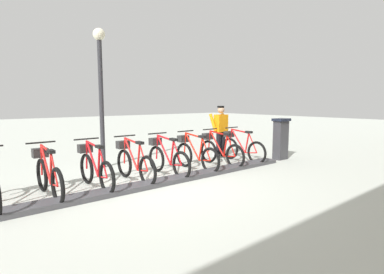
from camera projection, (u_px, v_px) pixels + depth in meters
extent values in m
plane|color=beige|center=(156.00, 185.00, 6.54)|extent=(60.00, 60.00, 0.00)
cube|color=#47474C|center=(156.00, 183.00, 6.53)|extent=(0.44, 8.04, 0.10)
cube|color=#38383D|center=(281.00, 140.00, 9.40)|extent=(0.28, 0.44, 1.20)
cube|color=#194C8C|center=(277.00, 129.00, 9.47)|extent=(0.03, 0.30, 0.40)
cube|color=black|center=(281.00, 120.00, 9.32)|extent=(0.36, 0.52, 0.08)
torus|color=black|center=(257.00, 153.00, 8.67)|extent=(0.67, 0.08, 0.67)
torus|color=black|center=(230.00, 148.00, 9.47)|extent=(0.67, 0.08, 0.67)
cylinder|color=red|center=(238.00, 141.00, 9.18)|extent=(0.60, 0.05, 0.70)
cylinder|color=red|center=(247.00, 143.00, 8.92)|extent=(0.16, 0.05, 0.61)
cylinder|color=red|center=(240.00, 131.00, 9.09)|extent=(0.69, 0.05, 0.11)
cylinder|color=red|center=(251.00, 153.00, 8.83)|extent=(0.43, 0.04, 0.09)
cylinder|color=red|center=(253.00, 143.00, 8.75)|extent=(0.33, 0.04, 0.56)
cylinder|color=red|center=(231.00, 139.00, 9.41)|extent=(0.10, 0.04, 0.62)
cube|color=black|center=(249.00, 132.00, 8.83)|extent=(0.22, 0.10, 0.06)
cylinder|color=black|center=(232.00, 127.00, 9.35)|extent=(0.04, 0.54, 0.03)
cube|color=#2D2D2D|center=(229.00, 134.00, 9.46)|extent=(0.20, 0.28, 0.18)
torus|color=black|center=(235.00, 156.00, 8.10)|extent=(0.67, 0.08, 0.67)
torus|color=black|center=(209.00, 151.00, 8.90)|extent=(0.67, 0.08, 0.67)
cylinder|color=red|center=(217.00, 143.00, 8.61)|extent=(0.60, 0.05, 0.70)
cylinder|color=red|center=(225.00, 146.00, 8.35)|extent=(0.16, 0.05, 0.61)
cylinder|color=red|center=(218.00, 133.00, 8.53)|extent=(0.69, 0.05, 0.11)
cylinder|color=red|center=(229.00, 156.00, 8.27)|extent=(0.43, 0.04, 0.09)
cylinder|color=red|center=(231.00, 146.00, 8.19)|extent=(0.33, 0.04, 0.56)
cylinder|color=red|center=(209.00, 141.00, 8.84)|extent=(0.10, 0.04, 0.62)
cube|color=black|center=(227.00, 134.00, 8.27)|extent=(0.22, 0.10, 0.06)
cylinder|color=black|center=(210.00, 129.00, 8.78)|extent=(0.04, 0.54, 0.03)
cube|color=#2D2D2D|center=(207.00, 136.00, 8.89)|extent=(0.20, 0.28, 0.18)
torus|color=black|center=(210.00, 161.00, 7.53)|extent=(0.67, 0.08, 0.67)
torus|color=black|center=(184.00, 155.00, 8.33)|extent=(0.67, 0.08, 0.67)
cylinder|color=red|center=(192.00, 146.00, 8.04)|extent=(0.60, 0.05, 0.70)
cylinder|color=red|center=(201.00, 149.00, 7.78)|extent=(0.16, 0.05, 0.61)
cylinder|color=red|center=(194.00, 135.00, 7.96)|extent=(0.69, 0.05, 0.11)
cylinder|color=red|center=(205.00, 160.00, 7.70)|extent=(0.43, 0.04, 0.09)
cylinder|color=red|center=(206.00, 149.00, 7.62)|extent=(0.33, 0.04, 0.56)
cylinder|color=red|center=(185.00, 144.00, 8.28)|extent=(0.10, 0.04, 0.62)
cube|color=black|center=(202.00, 137.00, 7.70)|extent=(0.22, 0.10, 0.06)
cylinder|color=black|center=(186.00, 131.00, 8.21)|extent=(0.04, 0.54, 0.03)
cube|color=#2D2D2D|center=(183.00, 139.00, 8.32)|extent=(0.20, 0.28, 0.18)
torus|color=black|center=(182.00, 165.00, 6.97)|extent=(0.67, 0.08, 0.67)
torus|color=black|center=(157.00, 159.00, 7.77)|extent=(0.67, 0.08, 0.67)
cylinder|color=red|center=(164.00, 150.00, 7.47)|extent=(0.60, 0.05, 0.70)
cylinder|color=red|center=(172.00, 153.00, 7.22)|extent=(0.16, 0.05, 0.61)
cylinder|color=red|center=(165.00, 138.00, 7.39)|extent=(0.69, 0.05, 0.11)
cylinder|color=red|center=(176.00, 165.00, 7.13)|extent=(0.43, 0.04, 0.09)
cylinder|color=red|center=(177.00, 153.00, 7.05)|extent=(0.33, 0.04, 0.56)
cylinder|color=red|center=(157.00, 147.00, 7.71)|extent=(0.10, 0.04, 0.62)
cube|color=black|center=(174.00, 139.00, 7.13)|extent=(0.22, 0.10, 0.06)
cylinder|color=black|center=(157.00, 133.00, 7.64)|extent=(0.04, 0.54, 0.03)
cube|color=#2D2D2D|center=(155.00, 141.00, 7.75)|extent=(0.20, 0.28, 0.18)
torus|color=black|center=(148.00, 171.00, 6.40)|extent=(0.67, 0.08, 0.67)
torus|color=black|center=(124.00, 163.00, 7.20)|extent=(0.67, 0.08, 0.67)
cylinder|color=red|center=(131.00, 154.00, 6.91)|extent=(0.60, 0.05, 0.70)
cylinder|color=red|center=(139.00, 157.00, 6.65)|extent=(0.16, 0.05, 0.61)
cylinder|color=red|center=(132.00, 141.00, 6.82)|extent=(0.69, 0.05, 0.11)
cylinder|color=red|center=(142.00, 171.00, 6.56)|extent=(0.43, 0.04, 0.09)
cylinder|color=red|center=(144.00, 157.00, 6.48)|extent=(0.33, 0.04, 0.56)
cylinder|color=red|center=(125.00, 151.00, 7.14)|extent=(0.10, 0.04, 0.62)
cube|color=black|center=(140.00, 143.00, 6.56)|extent=(0.22, 0.10, 0.06)
cylinder|color=black|center=(125.00, 136.00, 7.08)|extent=(0.04, 0.54, 0.03)
cube|color=#2D2D2D|center=(123.00, 145.00, 7.19)|extent=(0.20, 0.28, 0.18)
torus|color=black|center=(107.00, 178.00, 5.83)|extent=(0.67, 0.08, 0.67)
torus|color=black|center=(87.00, 169.00, 6.63)|extent=(0.67, 0.08, 0.67)
cylinder|color=red|center=(92.00, 158.00, 6.34)|extent=(0.60, 0.05, 0.70)
cylinder|color=red|center=(99.00, 163.00, 6.08)|extent=(0.16, 0.05, 0.61)
cylinder|color=red|center=(93.00, 145.00, 6.26)|extent=(0.69, 0.05, 0.11)
cylinder|color=red|center=(103.00, 177.00, 6.00)|extent=(0.43, 0.04, 0.09)
cylinder|color=red|center=(103.00, 163.00, 5.92)|extent=(0.33, 0.04, 0.56)
cylinder|color=red|center=(87.00, 155.00, 6.57)|extent=(0.10, 0.04, 0.62)
cube|color=black|center=(100.00, 147.00, 6.00)|extent=(0.22, 0.10, 0.06)
cylinder|color=black|center=(86.00, 139.00, 6.51)|extent=(0.04, 0.54, 0.03)
cube|color=#2D2D2D|center=(85.00, 148.00, 6.62)|extent=(0.20, 0.28, 0.18)
torus|color=black|center=(58.00, 186.00, 5.26)|extent=(0.67, 0.08, 0.67)
torus|color=black|center=(42.00, 175.00, 6.06)|extent=(0.67, 0.08, 0.67)
cylinder|color=red|center=(46.00, 164.00, 5.77)|extent=(0.60, 0.05, 0.70)
cylinder|color=red|center=(51.00, 169.00, 5.51)|extent=(0.16, 0.05, 0.61)
cylinder|color=red|center=(46.00, 149.00, 5.69)|extent=(0.69, 0.05, 0.11)
cylinder|color=red|center=(54.00, 185.00, 5.43)|extent=(0.43, 0.04, 0.09)
cylinder|color=red|center=(54.00, 169.00, 5.35)|extent=(0.33, 0.04, 0.56)
cylinder|color=red|center=(41.00, 160.00, 6.01)|extent=(0.10, 0.04, 0.62)
cube|color=black|center=(51.00, 151.00, 5.43)|extent=(0.22, 0.10, 0.06)
cylinder|color=black|center=(41.00, 142.00, 5.94)|extent=(0.04, 0.54, 0.03)
cube|color=#2D2D2D|center=(40.00, 153.00, 6.05)|extent=(0.20, 0.28, 0.18)
cube|color=white|center=(217.00, 155.00, 9.90)|extent=(0.26, 0.12, 0.10)
cube|color=white|center=(224.00, 155.00, 9.93)|extent=(0.26, 0.12, 0.10)
cylinder|color=black|center=(218.00, 144.00, 9.81)|extent=(0.15, 0.15, 0.82)
cylinder|color=black|center=(223.00, 143.00, 9.93)|extent=(0.15, 0.15, 0.82)
cube|color=orange|center=(221.00, 123.00, 9.79)|extent=(0.27, 0.41, 0.56)
cylinder|color=orange|center=(213.00, 122.00, 9.71)|extent=(0.34, 0.11, 0.57)
cylinder|color=orange|center=(225.00, 122.00, 10.02)|extent=(0.34, 0.11, 0.57)
sphere|color=tan|center=(221.00, 110.00, 9.74)|extent=(0.22, 0.22, 0.22)
cylinder|color=black|center=(221.00, 107.00, 9.74)|extent=(0.22, 0.22, 0.06)
cylinder|color=#2D2D33|center=(101.00, 104.00, 8.12)|extent=(0.12, 0.12, 3.45)
sphere|color=#F2EDCC|center=(99.00, 34.00, 7.91)|extent=(0.32, 0.32, 0.32)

